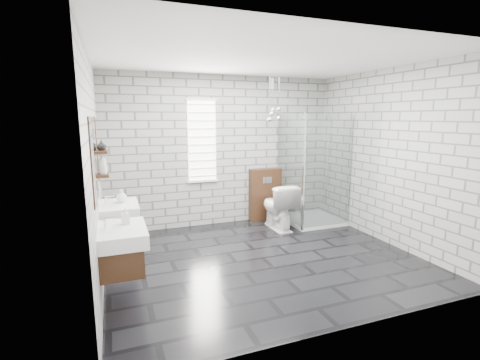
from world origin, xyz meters
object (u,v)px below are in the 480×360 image
vanity_left (118,237)px  vanity_right (116,211)px  toilet (278,206)px  cistern_panel (265,195)px  shower_enclosure (311,197)px

vanity_left → vanity_right: size_ratio=1.00×
toilet → cistern_panel: bearing=-90.1°
vanity_right → toilet: size_ratio=1.93×
vanity_right → shower_enclosure: shower_enclosure is taller
cistern_panel → vanity_right: bearing=-155.2°
cistern_panel → toilet: cistern_panel is taller
shower_enclosure → cistern_panel: bearing=143.6°
cistern_panel → shower_enclosure: size_ratio=0.49×
vanity_left → cistern_panel: (2.71, 2.32, -0.26)m
cistern_panel → shower_enclosure: shower_enclosure is taller
vanity_right → cistern_panel: bearing=24.8°
vanity_left → vanity_right: same height
cistern_panel → toilet: size_ratio=1.23×
toilet → vanity_left: bearing=32.9°
vanity_right → toilet: vanity_right is taller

